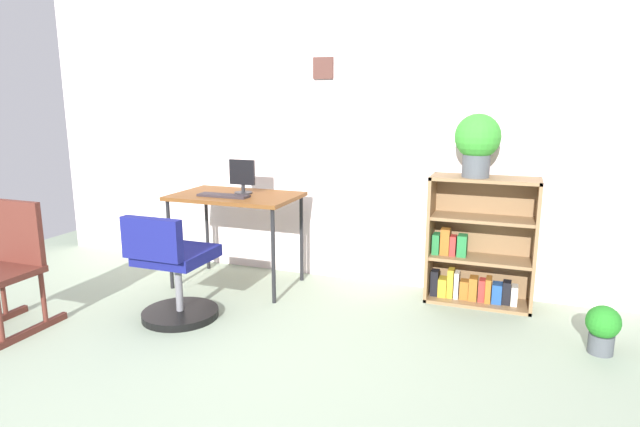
{
  "coord_description": "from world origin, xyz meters",
  "views": [
    {
      "loc": [
        1.58,
        -2.0,
        1.49
      ],
      "look_at": [
        0.36,
        1.26,
        0.73
      ],
      "focal_mm": 30.14,
      "sensor_mm": 36.0,
      "label": 1
    }
  ],
  "objects_px": {
    "potted_plant_on_shelf": "(477,141)",
    "rocking_chair": "(7,266)",
    "potted_plant_floor": "(603,327)",
    "office_chair": "(173,274)",
    "monitor": "(242,177)",
    "desk": "(236,202)",
    "keyboard": "(224,196)",
    "bookshelf_low": "(478,247)"
  },
  "relations": [
    {
      "from": "desk",
      "to": "keyboard",
      "type": "xyz_separation_m",
      "value": [
        -0.03,
        -0.12,
        0.07
      ]
    },
    {
      "from": "keyboard",
      "to": "rocking_chair",
      "type": "relative_size",
      "value": 0.49
    },
    {
      "from": "rocking_chair",
      "to": "potted_plant_floor",
      "type": "bearing_deg",
      "value": 15.12
    },
    {
      "from": "keyboard",
      "to": "potted_plant_floor",
      "type": "relative_size",
      "value": 1.39
    },
    {
      "from": "rocking_chair",
      "to": "potted_plant_on_shelf",
      "type": "bearing_deg",
      "value": 28.96
    },
    {
      "from": "desk",
      "to": "office_chair",
      "type": "bearing_deg",
      "value": -93.34
    },
    {
      "from": "keyboard",
      "to": "bookshelf_low",
      "type": "height_order",
      "value": "bookshelf_low"
    },
    {
      "from": "potted_plant_on_shelf",
      "to": "rocking_chair",
      "type": "bearing_deg",
      "value": -151.04
    },
    {
      "from": "potted_plant_floor",
      "to": "monitor",
      "type": "bearing_deg",
      "value": 172.01
    },
    {
      "from": "rocking_chair",
      "to": "monitor",
      "type": "bearing_deg",
      "value": 52.92
    },
    {
      "from": "desk",
      "to": "rocking_chair",
      "type": "bearing_deg",
      "value": -127.0
    },
    {
      "from": "keyboard",
      "to": "bookshelf_low",
      "type": "distance_m",
      "value": 1.95
    },
    {
      "from": "desk",
      "to": "bookshelf_low",
      "type": "distance_m",
      "value": 1.88
    },
    {
      "from": "desk",
      "to": "rocking_chair",
      "type": "height_order",
      "value": "rocking_chair"
    },
    {
      "from": "monitor",
      "to": "potted_plant_floor",
      "type": "relative_size",
      "value": 0.92
    },
    {
      "from": "desk",
      "to": "potted_plant_on_shelf",
      "type": "height_order",
      "value": "potted_plant_on_shelf"
    },
    {
      "from": "monitor",
      "to": "office_chair",
      "type": "bearing_deg",
      "value": -95.82
    },
    {
      "from": "keyboard",
      "to": "potted_plant_on_shelf",
      "type": "bearing_deg",
      "value": 11.45
    },
    {
      "from": "bookshelf_low",
      "to": "potted_plant_floor",
      "type": "height_order",
      "value": "bookshelf_low"
    },
    {
      "from": "desk",
      "to": "potted_plant_floor",
      "type": "height_order",
      "value": "desk"
    },
    {
      "from": "office_chair",
      "to": "bookshelf_low",
      "type": "height_order",
      "value": "bookshelf_low"
    },
    {
      "from": "desk",
      "to": "monitor",
      "type": "relative_size",
      "value": 3.61
    },
    {
      "from": "rocking_chair",
      "to": "potted_plant_floor",
      "type": "relative_size",
      "value": 2.84
    },
    {
      "from": "rocking_chair",
      "to": "potted_plant_on_shelf",
      "type": "height_order",
      "value": "potted_plant_on_shelf"
    },
    {
      "from": "bookshelf_low",
      "to": "potted_plant_floor",
      "type": "xyz_separation_m",
      "value": [
        0.77,
        -0.61,
        -0.25
      ]
    },
    {
      "from": "monitor",
      "to": "potted_plant_on_shelf",
      "type": "height_order",
      "value": "potted_plant_on_shelf"
    },
    {
      "from": "bookshelf_low",
      "to": "potted_plant_floor",
      "type": "relative_size",
      "value": 3.18
    },
    {
      "from": "keyboard",
      "to": "potted_plant_on_shelf",
      "type": "relative_size",
      "value": 0.92
    },
    {
      "from": "office_chair",
      "to": "bookshelf_low",
      "type": "relative_size",
      "value": 0.81
    },
    {
      "from": "desk",
      "to": "keyboard",
      "type": "relative_size",
      "value": 2.38
    },
    {
      "from": "monitor",
      "to": "rocking_chair",
      "type": "height_order",
      "value": "monitor"
    },
    {
      "from": "monitor",
      "to": "potted_plant_on_shelf",
      "type": "bearing_deg",
      "value": 6.45
    },
    {
      "from": "potted_plant_on_shelf",
      "to": "office_chair",
      "type": "bearing_deg",
      "value": -150.58
    },
    {
      "from": "potted_plant_floor",
      "to": "office_chair",
      "type": "bearing_deg",
      "value": -169.82
    },
    {
      "from": "keyboard",
      "to": "office_chair",
      "type": "relative_size",
      "value": 0.54
    },
    {
      "from": "office_chair",
      "to": "monitor",
      "type": "bearing_deg",
      "value": 84.18
    },
    {
      "from": "rocking_chair",
      "to": "potted_plant_on_shelf",
      "type": "relative_size",
      "value": 1.89
    },
    {
      "from": "rocking_chair",
      "to": "bookshelf_low",
      "type": "relative_size",
      "value": 0.89
    },
    {
      "from": "potted_plant_on_shelf",
      "to": "bookshelf_low",
      "type": "bearing_deg",
      "value": 48.04
    },
    {
      "from": "office_chair",
      "to": "potted_plant_on_shelf",
      "type": "height_order",
      "value": "potted_plant_on_shelf"
    },
    {
      "from": "bookshelf_low",
      "to": "potted_plant_floor",
      "type": "distance_m",
      "value": 1.02
    },
    {
      "from": "desk",
      "to": "rocking_chair",
      "type": "distance_m",
      "value": 1.62
    }
  ]
}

